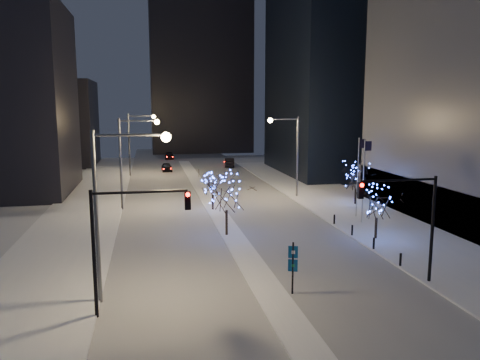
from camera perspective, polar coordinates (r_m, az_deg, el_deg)
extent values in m
plane|color=silver|center=(28.16, 4.37, -14.65)|extent=(160.00, 160.00, 0.00)
cube|color=#A2A7B1|center=(61.28, -4.38, -1.59)|extent=(20.00, 130.00, 0.02)
cube|color=white|center=(56.39, -3.78, -2.45)|extent=(2.00, 80.00, 0.15)
cube|color=white|center=(51.18, 14.67, -3.92)|extent=(10.00, 90.00, 0.15)
cube|color=white|center=(46.73, -19.49, -5.38)|extent=(8.00, 90.00, 0.15)
cube|color=black|center=(96.76, -22.60, 6.42)|extent=(18.00, 16.00, 16.00)
cube|color=black|center=(117.94, -4.91, 13.75)|extent=(24.00, 14.00, 42.00)
cylinder|color=#595E66|center=(27.71, -17.09, -4.51)|extent=(0.24, 0.24, 10.00)
cylinder|color=#595E66|center=(26.88, -13.30, 5.38)|extent=(4.00, 0.16, 0.16)
sphere|color=#FBCE7D|center=(26.89, -9.01, 5.19)|extent=(0.56, 0.56, 0.56)
cylinder|color=#595E66|center=(52.29, -14.35, 1.85)|extent=(0.24, 0.24, 10.00)
cylinder|color=#595E66|center=(51.85, -12.33, 7.08)|extent=(4.00, 0.16, 0.16)
sphere|color=#FBCE7D|center=(51.86, -10.10, 6.98)|extent=(0.56, 0.56, 0.56)
cylinder|color=#595E66|center=(77.14, -13.36, 4.13)|extent=(0.24, 0.24, 10.00)
cylinder|color=#595E66|center=(76.84, -11.99, 7.67)|extent=(4.00, 0.16, 0.16)
sphere|color=#FBCE7D|center=(76.84, -10.48, 7.60)|extent=(0.56, 0.56, 0.56)
cylinder|color=#595E66|center=(58.04, 7.01, 2.75)|extent=(0.24, 0.24, 10.00)
cylinder|color=#595E66|center=(57.20, 5.42, 7.41)|extent=(3.50, 0.16, 0.16)
sphere|color=#FBCE7D|center=(56.73, 3.71, 7.27)|extent=(0.56, 0.56, 0.56)
cylinder|color=black|center=(26.19, -17.38, -8.72)|extent=(0.20, 0.20, 7.00)
cylinder|color=black|center=(25.23, -12.09, -1.45)|extent=(5.00, 0.14, 0.14)
cube|color=black|center=(25.41, -6.40, -2.49)|extent=(0.32, 0.28, 1.00)
sphere|color=#FF0C05|center=(25.16, -6.38, -1.79)|extent=(0.22, 0.22, 0.22)
cylinder|color=black|center=(32.16, 22.39, -5.70)|extent=(0.20, 0.20, 7.00)
cylinder|color=black|center=(30.20, 18.80, -0.02)|extent=(5.00, 0.14, 0.14)
cube|color=black|center=(29.13, 14.48, -1.24)|extent=(0.32, 0.28, 1.00)
sphere|color=#FF0C05|center=(28.91, 14.66, -0.62)|extent=(0.22, 0.22, 0.22)
cylinder|color=silver|center=(46.02, 14.78, -0.19)|extent=(0.10, 0.10, 8.00)
cube|color=black|center=(45.77, 15.35, 4.03)|extent=(0.70, 0.03, 0.90)
cylinder|color=silver|center=(48.50, 14.14, 0.30)|extent=(0.10, 0.10, 8.00)
cube|color=black|center=(48.27, 14.67, 4.30)|extent=(0.70, 0.03, 0.90)
cylinder|color=black|center=(35.23, 18.98, -9.15)|extent=(0.16, 0.16, 0.90)
cylinder|color=black|center=(38.57, 16.00, -7.42)|extent=(0.16, 0.16, 0.90)
cylinder|color=black|center=(42.03, 13.51, -5.96)|extent=(0.16, 0.16, 0.90)
cylinder|color=black|center=(45.57, 11.42, -4.71)|extent=(0.16, 0.16, 0.90)
imported|color=black|center=(82.22, -8.92, 1.56)|extent=(1.83, 4.32, 1.45)
imported|color=black|center=(87.46, -1.31, 2.17)|extent=(2.37, 5.10, 1.62)
imported|color=black|center=(101.08, -8.61, 2.92)|extent=(2.03, 4.62, 1.32)
cylinder|color=black|center=(40.89, -1.65, -5.20)|extent=(0.22, 0.22, 2.18)
cylinder|color=black|center=(50.87, -3.34, -2.68)|extent=(0.22, 0.22, 1.64)
cylinder|color=black|center=(41.54, 16.24, -5.64)|extent=(0.22, 0.22, 1.75)
cylinder|color=black|center=(55.24, 13.89, -1.98)|extent=(0.22, 0.22, 1.66)
cylinder|color=black|center=(28.81, 6.45, -10.65)|extent=(0.11, 0.11, 3.25)
cube|color=navy|center=(28.48, 6.49, -8.72)|extent=(0.56, 0.28, 0.74)
cube|color=navy|center=(28.74, 6.46, -10.30)|extent=(0.56, 0.28, 0.74)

